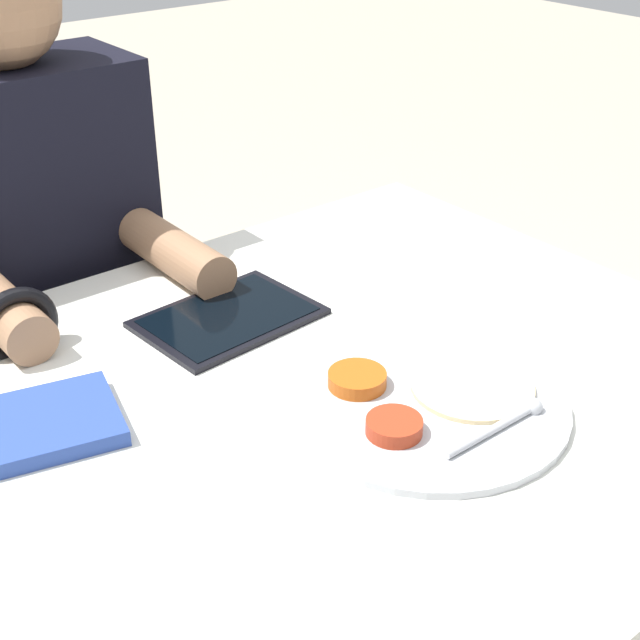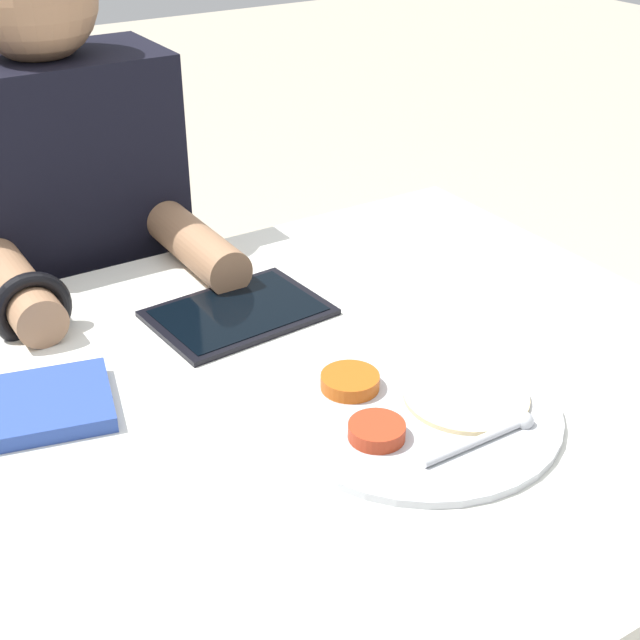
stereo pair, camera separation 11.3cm
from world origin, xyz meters
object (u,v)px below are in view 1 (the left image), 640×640
object	(u,v)px
red_notebook	(51,424)
person_diner	(52,342)
thali_tray	(427,401)
tablet_device	(228,318)

from	to	relation	value
red_notebook	person_diner	size ratio (longest dim) A/B	0.15
thali_tray	tablet_device	size ratio (longest dim) A/B	1.35
tablet_device	person_diner	xyz separation A→B (m)	(-0.12, 0.38, -0.17)
person_diner	red_notebook	bearing A→B (deg)	-111.31
thali_tray	tablet_device	xyz separation A→B (m)	(-0.07, 0.32, -0.00)
red_notebook	person_diner	world-z (taller)	person_diner
red_notebook	person_diner	bearing A→B (deg)	68.69
red_notebook	tablet_device	size ratio (longest dim) A/B	0.72
red_notebook	tablet_device	bearing A→B (deg)	15.90
person_diner	thali_tray	bearing A→B (deg)	-75.18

